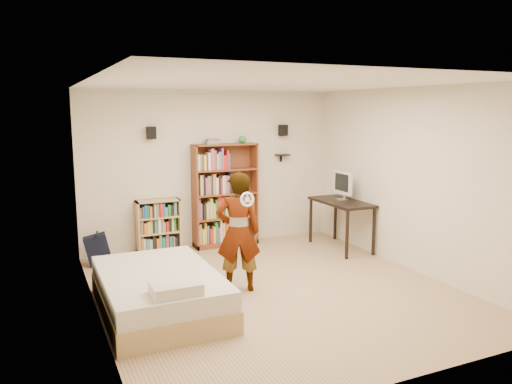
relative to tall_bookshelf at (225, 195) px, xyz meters
The scene contains 14 objects.
ground 2.51m from the tall_bookshelf, 94.69° to the right, with size 4.50×5.00×0.01m, color tan.
room_shell 2.50m from the tall_bookshelf, 94.69° to the right, with size 4.52×5.02×2.71m.
crown_molding 2.94m from the tall_bookshelf, 94.69° to the right, with size 4.50×5.00×0.06m.
speaker_left 1.66m from the tall_bookshelf, behind, with size 0.14×0.12×0.20m, color black.
speaker_right 1.60m from the tall_bookshelf, ahead, with size 0.14×0.12×0.20m, color black.
wall_shelf 1.33m from the tall_bookshelf, ahead, with size 0.25×0.16×0.03m, color black.
tall_bookshelf is the anchor object (origin of this frame).
low_bookshelf 1.26m from the tall_bookshelf, behind, with size 0.72×0.27×0.90m, color tan, non-canonical shape.
computer_desk 2.06m from the tall_bookshelf, 30.21° to the right, with size 0.61×1.22×0.83m, color black, non-canonical shape.
imac 2.02m from the tall_bookshelf, 27.37° to the right, with size 0.10×0.49×0.49m, color silver, non-canonical shape.
daybed 3.04m from the tall_bookshelf, 126.23° to the right, with size 1.32×2.03×0.60m, color white, non-canonical shape.
person 2.24m from the tall_bookshelf, 106.54° to the right, with size 0.58×0.38×1.59m, color black.
wii_wheel 2.55m from the tall_bookshelf, 104.62° to the right, with size 0.19×0.19×0.03m, color silver.
navy_bag 2.31m from the tall_bookshelf, behind, with size 0.38×0.24×0.51m, color black, non-canonical shape.
Camera 1 is at (-2.85, -5.68, 2.38)m, focal length 35.00 mm.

